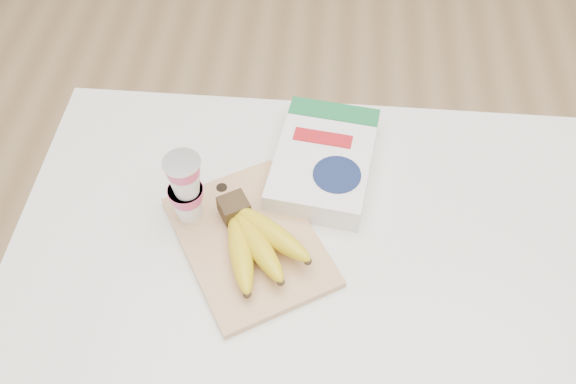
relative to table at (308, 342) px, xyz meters
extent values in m
cube|color=white|center=(0.00, 0.00, 0.00)|extent=(1.05, 0.70, 0.79)
cube|color=tan|center=(-0.11, -0.01, 0.40)|extent=(0.34, 0.36, 0.01)
cube|color=#382816|center=(-0.14, 0.04, 0.43)|extent=(0.06, 0.06, 0.03)
ellipsoid|color=gold|center=(-0.12, -0.05, 0.43)|extent=(0.08, 0.18, 0.05)
sphere|color=#382816|center=(-0.10, -0.13, 0.43)|extent=(0.01, 0.01, 0.01)
ellipsoid|color=gold|center=(-0.09, -0.03, 0.44)|extent=(0.13, 0.17, 0.05)
sphere|color=#382816|center=(-0.05, -0.10, 0.44)|extent=(0.01, 0.01, 0.01)
ellipsoid|color=gold|center=(-0.07, -0.01, 0.44)|extent=(0.16, 0.14, 0.05)
sphere|color=#382816|center=(-0.01, -0.06, 0.44)|extent=(0.01, 0.01, 0.01)
cylinder|color=silver|center=(-0.22, 0.03, 0.56)|extent=(0.06, 0.06, 0.00)
cube|color=white|center=(0.01, 0.17, 0.42)|extent=(0.21, 0.28, 0.05)
cube|color=#176B38|center=(0.02, 0.27, 0.45)|extent=(0.18, 0.07, 0.00)
cylinder|color=#121E45|center=(0.03, 0.11, 0.45)|extent=(0.10, 0.10, 0.00)
cube|color=#AF141B|center=(0.00, 0.20, 0.45)|extent=(0.11, 0.05, 0.00)
camera|label=1|loc=(0.01, -0.61, 1.33)|focal=40.00mm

